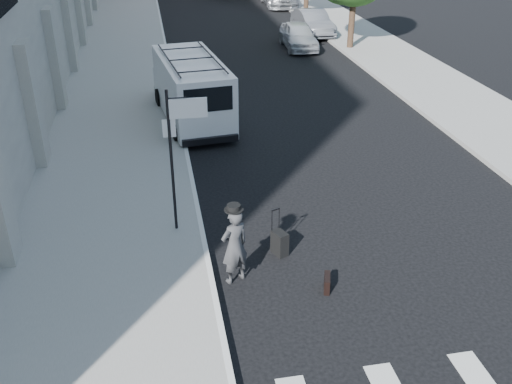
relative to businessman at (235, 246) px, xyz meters
name	(u,v)px	position (x,y,z in m)	size (l,w,h in m)	color
ground	(314,302)	(1.48, -1.04, -0.87)	(120.00, 120.00, 0.00)	black
sidewalk_left	(120,83)	(-2.77, 14.96, -0.80)	(4.50, 48.00, 0.15)	gray
sidewalk_right	(375,47)	(10.48, 18.96, -0.80)	(4.00, 56.00, 0.15)	gray
sign_pole	(180,132)	(-0.88, 2.17, 1.78)	(1.03, 0.07, 3.50)	black
businessman	(235,246)	(0.00, 0.00, 0.00)	(0.64, 0.42, 1.74)	#353537
briefcase	(327,283)	(1.85, -0.68, -0.70)	(0.12, 0.44, 0.34)	black
suitcase	(280,243)	(1.17, 0.82, -0.58)	(0.39, 0.46, 1.11)	black
cargo_van	(191,89)	(-0.04, 10.04, 0.30)	(2.63, 6.14, 2.25)	white
parked_car_a	(299,35)	(6.48, 19.81, -0.19)	(1.61, 4.00, 1.36)	#B5B8BD
parked_car_b	(313,23)	(8.10, 22.82, -0.16)	(1.50, 4.30, 1.42)	slate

